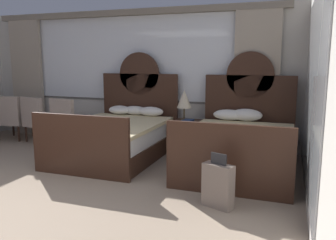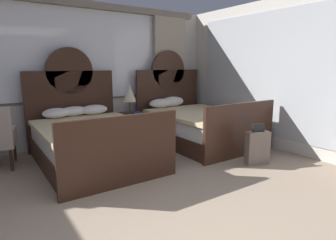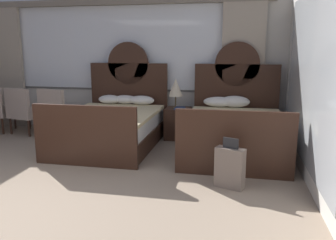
# 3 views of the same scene
# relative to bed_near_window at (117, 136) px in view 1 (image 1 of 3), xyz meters

# --- Properties ---
(wall_back_window) EXTENTS (6.76, 0.22, 2.70)m
(wall_back_window) POSITION_rel_bed_near_window_xyz_m (-0.29, 1.20, 1.07)
(wall_back_window) COLOR beige
(wall_back_window) RESTS_ON ground_plane
(wall_right_mirror) EXTENTS (0.08, 4.80, 2.70)m
(wall_right_mirror) POSITION_rel_bed_near_window_xyz_m (3.12, -1.17, 0.98)
(wall_right_mirror) COLOR beige
(wall_right_mirror) RESTS_ON ground_plane
(bed_near_window) EXTENTS (1.60, 2.21, 1.84)m
(bed_near_window) POSITION_rel_bed_near_window_xyz_m (0.00, 0.00, 0.00)
(bed_near_window) COLOR #382116
(bed_near_window) RESTS_ON ground_plane
(bed_near_mirror) EXTENTS (1.60, 2.21, 1.84)m
(bed_near_mirror) POSITION_rel_bed_near_window_xyz_m (2.15, -0.00, -0.00)
(bed_near_mirror) COLOR #382116
(bed_near_mirror) RESTS_ON ground_plane
(nightstand_between_beds) EXTENTS (0.48, 0.50, 0.60)m
(nightstand_between_beds) POSITION_rel_bed_near_window_xyz_m (1.08, 0.71, -0.07)
(nightstand_between_beds) COLOR #382116
(nightstand_between_beds) RESTS_ON ground_plane
(table_lamp_on_nightstand) EXTENTS (0.27, 0.27, 0.56)m
(table_lamp_on_nightstand) POSITION_rel_bed_near_window_xyz_m (1.02, 0.70, 0.62)
(table_lamp_on_nightstand) COLOR brown
(table_lamp_on_nightstand) RESTS_ON nightstand_between_beds
(book_on_nightstand) EXTENTS (0.18, 0.26, 0.03)m
(book_on_nightstand) POSITION_rel_bed_near_window_xyz_m (1.12, 0.61, 0.24)
(book_on_nightstand) COLOR navy
(book_on_nightstand) RESTS_ON nightstand_between_beds
(armchair_by_window_left) EXTENTS (0.69, 0.69, 0.95)m
(armchair_by_window_left) POSITION_rel_bed_near_window_xyz_m (-1.32, 0.47, 0.12)
(armchair_by_window_left) COLOR #B29E8E
(armchair_by_window_left) RESTS_ON ground_plane
(armchair_by_window_centre) EXTENTS (0.71, 0.71, 0.95)m
(armchair_by_window_centre) POSITION_rel_bed_near_window_xyz_m (-2.05, 0.47, 0.12)
(armchair_by_window_centre) COLOR #B29E8E
(armchair_by_window_centre) RESTS_ON ground_plane
(armchair_by_window_right) EXTENTS (0.66, 0.66, 0.95)m
(armchair_by_window_right) POSITION_rel_bed_near_window_xyz_m (-2.75, 0.47, 0.12)
(armchair_by_window_right) COLOR #B29E8E
(armchair_by_window_right) RESTS_ON ground_plane
(suitcase_on_floor) EXTENTS (0.39, 0.27, 0.64)m
(suitcase_on_floor) POSITION_rel_bed_near_window_xyz_m (2.11, -1.53, -0.11)
(suitcase_on_floor) COLOR #75665B
(suitcase_on_floor) RESTS_ON ground_plane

